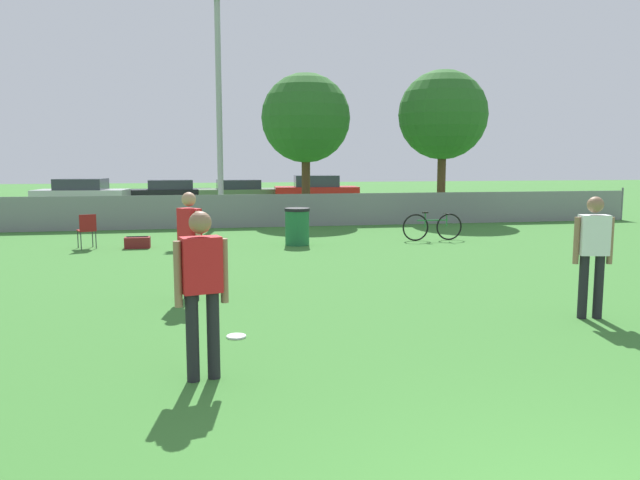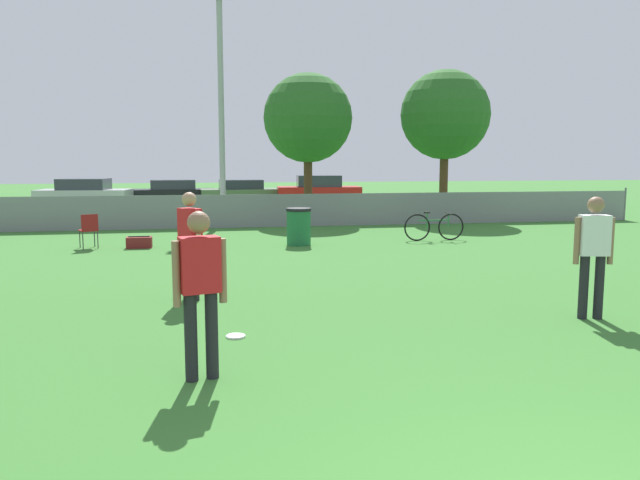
{
  "view_description": "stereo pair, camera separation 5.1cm",
  "coord_description": "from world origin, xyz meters",
  "px_view_note": "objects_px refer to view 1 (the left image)",
  "views": [
    {
      "loc": [
        -2.34,
        -2.73,
        2.23
      ],
      "look_at": [
        -0.61,
        6.29,
        1.05
      ],
      "focal_mm": 35.0,
      "sensor_mm": 36.0,
      "label": 1
    },
    {
      "loc": [
        -2.29,
        -2.74,
        2.23
      ],
      "look_at": [
        -0.61,
        6.29,
        1.05
      ],
      "focal_mm": 35.0,
      "sensor_mm": 36.0,
      "label": 2
    }
  ],
  "objects_px": {
    "player_thrower_red": "(202,283)",
    "parked_car_olive": "(239,193)",
    "light_pole": "(219,87)",
    "bicycle_sideline": "(432,227)",
    "trash_bin": "(297,226)",
    "tree_near_pole": "(306,118)",
    "gear_bag_sideline": "(138,243)",
    "parked_car_dark": "(171,193)",
    "player_receiver_white": "(593,248)",
    "player_defender_red": "(190,238)",
    "parked_car_silver": "(82,194)",
    "frisbee_disc": "(236,336)",
    "tree_far_right": "(443,115)",
    "folding_chair_sideline": "(87,228)",
    "parked_car_red": "(316,191)"
  },
  "relations": [
    {
      "from": "player_thrower_red",
      "to": "parked_car_olive",
      "type": "bearing_deg",
      "value": 71.75
    },
    {
      "from": "light_pole",
      "to": "player_thrower_red",
      "type": "relative_size",
      "value": 4.62
    },
    {
      "from": "player_thrower_red",
      "to": "bicycle_sideline",
      "type": "bearing_deg",
      "value": 43.89
    },
    {
      "from": "trash_bin",
      "to": "parked_car_olive",
      "type": "xyz_separation_m",
      "value": [
        -0.63,
        15.05,
        0.13
      ]
    },
    {
      "from": "tree_near_pole",
      "to": "gear_bag_sideline",
      "type": "xyz_separation_m",
      "value": [
        -5.52,
        -6.88,
        -3.62
      ]
    },
    {
      "from": "light_pole",
      "to": "parked_car_dark",
      "type": "height_order",
      "value": "light_pole"
    },
    {
      "from": "player_receiver_white",
      "to": "parked_car_dark",
      "type": "xyz_separation_m",
      "value": [
        -6.85,
        23.93,
        -0.38
      ]
    },
    {
      "from": "player_defender_red",
      "to": "parked_car_silver",
      "type": "height_order",
      "value": "player_defender_red"
    },
    {
      "from": "light_pole",
      "to": "parked_car_olive",
      "type": "height_order",
      "value": "light_pole"
    },
    {
      "from": "player_defender_red",
      "to": "parked_car_silver",
      "type": "xyz_separation_m",
      "value": [
        -5.18,
        20.12,
        -0.32
      ]
    },
    {
      "from": "player_thrower_red",
      "to": "trash_bin",
      "type": "distance_m",
      "value": 10.21
    },
    {
      "from": "light_pole",
      "to": "trash_bin",
      "type": "distance_m",
      "value": 7.68
    },
    {
      "from": "player_receiver_white",
      "to": "parked_car_dark",
      "type": "distance_m",
      "value": 24.89
    },
    {
      "from": "frisbee_disc",
      "to": "trash_bin",
      "type": "relative_size",
      "value": 0.26
    },
    {
      "from": "player_defender_red",
      "to": "gear_bag_sideline",
      "type": "distance_m",
      "value": 6.51
    },
    {
      "from": "tree_far_right",
      "to": "bicycle_sideline",
      "type": "relative_size",
      "value": 3.23
    },
    {
      "from": "gear_bag_sideline",
      "to": "parked_car_dark",
      "type": "height_order",
      "value": "parked_car_dark"
    },
    {
      "from": "trash_bin",
      "to": "parked_car_dark",
      "type": "relative_size",
      "value": 0.23
    },
    {
      "from": "player_receiver_white",
      "to": "player_thrower_red",
      "type": "height_order",
      "value": "same"
    },
    {
      "from": "light_pole",
      "to": "parked_car_silver",
      "type": "height_order",
      "value": "light_pole"
    },
    {
      "from": "player_receiver_white",
      "to": "parked_car_olive",
      "type": "relative_size",
      "value": 0.43
    },
    {
      "from": "folding_chair_sideline",
      "to": "player_thrower_red",
      "type": "bearing_deg",
      "value": 83.59
    },
    {
      "from": "tree_near_pole",
      "to": "parked_car_olive",
      "type": "distance_m",
      "value": 8.83
    },
    {
      "from": "tree_far_right",
      "to": "player_defender_red",
      "type": "relative_size",
      "value": 3.24
    },
    {
      "from": "parked_car_olive",
      "to": "tree_near_pole",
      "type": "bearing_deg",
      "value": -78.95
    },
    {
      "from": "trash_bin",
      "to": "light_pole",
      "type": "bearing_deg",
      "value": 106.14
    },
    {
      "from": "trash_bin",
      "to": "parked_car_silver",
      "type": "distance_m",
      "value": 16.06
    },
    {
      "from": "frisbee_disc",
      "to": "gear_bag_sideline",
      "type": "bearing_deg",
      "value": 103.17
    },
    {
      "from": "light_pole",
      "to": "trash_bin",
      "type": "relative_size",
      "value": 8.17
    },
    {
      "from": "player_defender_red",
      "to": "player_thrower_red",
      "type": "distance_m",
      "value": 3.78
    },
    {
      "from": "frisbee_disc",
      "to": "parked_car_silver",
      "type": "xyz_separation_m",
      "value": [
        -5.77,
        22.42,
        0.67
      ]
    },
    {
      "from": "player_receiver_white",
      "to": "folding_chair_sideline",
      "type": "distance_m",
      "value": 11.98
    },
    {
      "from": "player_thrower_red",
      "to": "parked_car_red",
      "type": "relative_size",
      "value": 0.42
    },
    {
      "from": "player_defender_red",
      "to": "gear_bag_sideline",
      "type": "bearing_deg",
      "value": 159.36
    },
    {
      "from": "player_receiver_white",
      "to": "frisbee_disc",
      "type": "relative_size",
      "value": 6.91
    },
    {
      "from": "tree_far_right",
      "to": "player_thrower_red",
      "type": "height_order",
      "value": "tree_far_right"
    },
    {
      "from": "trash_bin",
      "to": "parked_car_silver",
      "type": "bearing_deg",
      "value": 119.26
    },
    {
      "from": "tree_near_pole",
      "to": "tree_far_right",
      "type": "distance_m",
      "value": 5.19
    },
    {
      "from": "trash_bin",
      "to": "parked_car_olive",
      "type": "distance_m",
      "value": 15.07
    },
    {
      "from": "player_thrower_red",
      "to": "folding_chair_sideline",
      "type": "relative_size",
      "value": 1.97
    },
    {
      "from": "frisbee_disc",
      "to": "trash_bin",
      "type": "xyz_separation_m",
      "value": [
        2.08,
        8.41,
        0.48
      ]
    },
    {
      "from": "player_receiver_white",
      "to": "gear_bag_sideline",
      "type": "distance_m",
      "value": 11.1
    },
    {
      "from": "bicycle_sideline",
      "to": "parked_car_red",
      "type": "distance_m",
      "value": 13.83
    },
    {
      "from": "player_receiver_white",
      "to": "parked_car_red",
      "type": "bearing_deg",
      "value": 101.41
    },
    {
      "from": "folding_chair_sideline",
      "to": "trash_bin",
      "type": "xyz_separation_m",
      "value": [
        5.32,
        -0.31,
        -0.03
      ]
    },
    {
      "from": "player_thrower_red",
      "to": "trash_bin",
      "type": "relative_size",
      "value": 1.77
    },
    {
      "from": "tree_far_right",
      "to": "parked_car_silver",
      "type": "xyz_separation_m",
      "value": [
        -14.43,
        7.53,
        -3.22
      ]
    },
    {
      "from": "parked_car_silver",
      "to": "parked_car_olive",
      "type": "distance_m",
      "value": 7.3
    },
    {
      "from": "player_defender_red",
      "to": "bicycle_sideline",
      "type": "distance_m",
      "value": 9.08
    },
    {
      "from": "gear_bag_sideline",
      "to": "parked_car_olive",
      "type": "height_order",
      "value": "parked_car_olive"
    }
  ]
}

